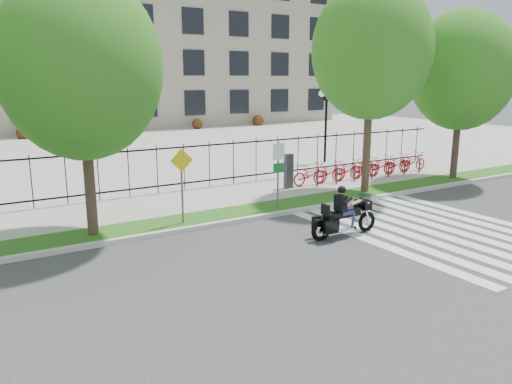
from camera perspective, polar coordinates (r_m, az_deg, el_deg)
ground at (r=14.03m, az=7.33°, el=-7.36°), size 120.00×120.00×0.00m
curb at (r=17.21m, az=-1.27°, el=-3.16°), size 60.00×0.20×0.15m
grass_verge at (r=17.92m, az=-2.65°, el=-2.52°), size 60.00×1.50×0.15m
sidewalk at (r=20.08m, az=-6.12°, el=-0.90°), size 60.00×3.50×0.15m
plaza at (r=36.47m, az=-18.21°, el=4.69°), size 80.00×34.00×0.10m
crosswalk_stripes at (r=17.34m, az=19.87°, el=-4.06°), size 5.70×8.00×0.01m
iron_fence at (r=21.42m, az=-8.22°, el=2.85°), size 30.00×0.06×2.00m
office_building at (r=55.96m, az=-24.08°, el=17.06°), size 60.00×21.90×20.15m
lamp_post_right at (r=28.84m, az=8.04°, el=9.52°), size 1.06×0.70×4.25m
street_tree_1 at (r=15.51m, az=-19.39°, el=13.34°), size 4.70×4.70×7.70m
street_tree_2 at (r=21.16m, az=13.07°, el=15.51°), size 4.82×4.82×8.55m
street_tree_3 at (r=25.50m, az=22.51°, el=12.73°), size 4.82×4.82×7.82m
bike_share_station at (r=24.54m, az=12.21°, el=2.75°), size 8.90×0.86×1.50m
sign_pole_regulatory at (r=18.12m, az=2.56°, el=3.05°), size 0.50×0.09×2.50m
sign_pole_warning at (r=16.33m, az=-8.48°, el=1.84°), size 0.78×0.09×2.49m
motorcycle_rider at (r=15.76m, az=10.07°, el=-2.70°), size 2.53×0.75×1.95m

